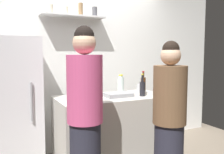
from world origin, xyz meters
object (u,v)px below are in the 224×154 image
object	(u,v)px
wine_bottle_amber_glass	(143,85)
person_brown_jacket	(169,120)
wine_bottle_pale_glass	(77,87)
baking_pan	(118,95)
utensil_holder	(141,88)
wine_bottle_green_glass	(85,85)
water_bottle_plastic	(121,84)
wine_bottle_dark_glass	(142,88)
person_pink_top	(85,117)
refrigerator	(13,105)

from	to	relation	value
wine_bottle_amber_glass	person_brown_jacket	bearing A→B (deg)	-105.21
wine_bottle_pale_glass	wine_bottle_amber_glass	size ratio (longest dim) A/B	0.95
baking_pan	utensil_holder	xyz separation A→B (m)	(0.46, 0.19, 0.03)
wine_bottle_green_glass	water_bottle_plastic	distance (m)	0.52
baking_pan	wine_bottle_dark_glass	bearing A→B (deg)	-17.19
wine_bottle_pale_glass	person_pink_top	distance (m)	0.97
refrigerator	baking_pan	xyz separation A→B (m)	(1.22, -0.43, 0.11)
utensil_holder	person_pink_top	bearing A→B (deg)	-145.28
refrigerator	wine_bottle_green_glass	bearing A→B (deg)	-3.26
wine_bottle_green_glass	person_brown_jacket	world-z (taller)	person_brown_jacket
wine_bottle_green_glass	person_brown_jacket	size ratio (longest dim) A/B	0.21
wine_bottle_dark_glass	person_brown_jacket	xyz separation A→B (m)	(-0.12, -0.70, -0.24)
refrigerator	baking_pan	distance (m)	1.30
water_bottle_plastic	person_pink_top	distance (m)	1.25
refrigerator	water_bottle_plastic	world-z (taller)	refrigerator
wine_bottle_pale_glass	water_bottle_plastic	size ratio (longest dim) A/B	1.17
wine_bottle_pale_glass	person_brown_jacket	xyz separation A→B (m)	(0.62, -1.15, -0.25)
wine_bottle_dark_glass	refrigerator	bearing A→B (deg)	160.91
utensil_holder	person_brown_jacket	size ratio (longest dim) A/B	0.13
water_bottle_plastic	wine_bottle_dark_glass	bearing A→B (deg)	-75.54
wine_bottle_green_glass	wine_bottle_amber_glass	size ratio (longest dim) A/B	1.06
wine_bottle_dark_glass	person_brown_jacket	world-z (taller)	person_brown_jacket
wine_bottle_amber_glass	water_bottle_plastic	xyz separation A→B (m)	(-0.21, 0.26, -0.01)
wine_bottle_pale_glass	baking_pan	bearing A→B (deg)	-38.61
wine_bottle_dark_glass	wine_bottle_amber_glass	size ratio (longest dim) A/B	0.93
wine_bottle_green_glass	wine_bottle_amber_glass	bearing A→B (deg)	-24.86
wine_bottle_amber_glass	water_bottle_plastic	distance (m)	0.33
baking_pan	utensil_holder	world-z (taller)	utensil_holder
wine_bottle_pale_glass	wine_bottle_amber_glass	distance (m)	0.90
refrigerator	wine_bottle_green_glass	world-z (taller)	refrigerator
person_pink_top	wine_bottle_dark_glass	bearing A→B (deg)	-56.60
baking_pan	wine_bottle_dark_glass	distance (m)	0.33
utensil_holder	wine_bottle_amber_glass	world-z (taller)	wine_bottle_amber_glass
wine_bottle_green_glass	wine_bottle_pale_glass	world-z (taller)	wine_bottle_green_glass
refrigerator	water_bottle_plastic	bearing A→B (deg)	-5.06
utensil_holder	wine_bottle_green_glass	bearing A→B (deg)	166.41
wine_bottle_green_glass	wine_bottle_pale_glass	bearing A→B (deg)	-165.55
baking_pan	utensil_holder	size ratio (longest dim) A/B	1.66
wine_bottle_pale_glass	wine_bottle_green_glass	bearing A→B (deg)	14.45
refrigerator	wine_bottle_pale_glass	distance (m)	0.81
wine_bottle_pale_glass	water_bottle_plastic	bearing A→B (deg)	-3.76
wine_bottle_dark_glass	person_brown_jacket	size ratio (longest dim) A/B	0.18
person_brown_jacket	wine_bottle_amber_glass	bearing A→B (deg)	177.91
baking_pan	wine_bottle_pale_glass	distance (m)	0.57
utensil_holder	wine_bottle_pale_glass	distance (m)	0.91
refrigerator	utensil_holder	size ratio (longest dim) A/B	8.11
baking_pan	wine_bottle_green_glass	size ratio (longest dim) A/B	1.02
wine_bottle_pale_glass	person_brown_jacket	size ratio (longest dim) A/B	0.19
water_bottle_plastic	person_pink_top	size ratio (longest dim) A/B	0.15
refrigerator	utensil_holder	xyz separation A→B (m)	(1.68, -0.24, 0.14)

